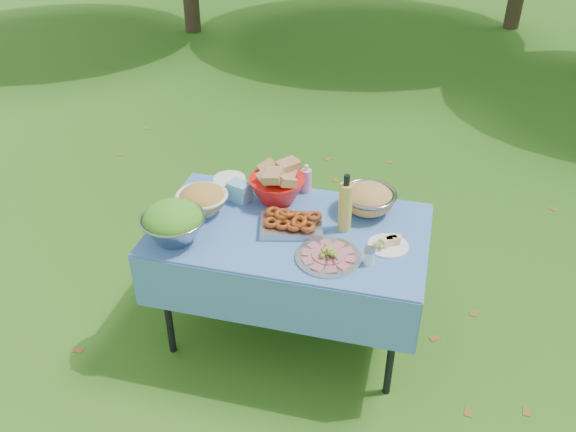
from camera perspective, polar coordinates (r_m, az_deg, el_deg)
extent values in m
plane|color=#113609|center=(3.75, 0.16, -10.70)|extent=(80.00, 80.00, 0.00)
cube|color=#84D1FF|center=(3.50, 0.17, -6.24)|extent=(1.46, 0.86, 0.76)
cylinder|color=white|center=(3.62, -5.48, 3.14)|extent=(0.23, 0.23, 0.06)
cube|color=#7BBACF|center=(3.48, -4.58, 2.31)|extent=(0.15, 0.13, 0.11)
cylinder|color=#FB99C0|center=(3.54, 1.73, 3.54)|extent=(0.07, 0.07, 0.17)
cube|color=#ADACB1|center=(3.24, 0.32, -0.62)|extent=(0.37, 0.30, 0.08)
cylinder|color=silver|center=(3.03, 3.81, -3.37)|extent=(0.37, 0.37, 0.08)
cylinder|color=gold|center=(3.18, 5.40, 1.25)|extent=(0.10, 0.10, 0.33)
cylinder|color=white|center=(3.15, 9.38, -2.41)|extent=(0.28, 0.28, 0.06)
cylinder|color=white|center=(3.02, 7.63, -3.74)|extent=(0.07, 0.07, 0.09)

